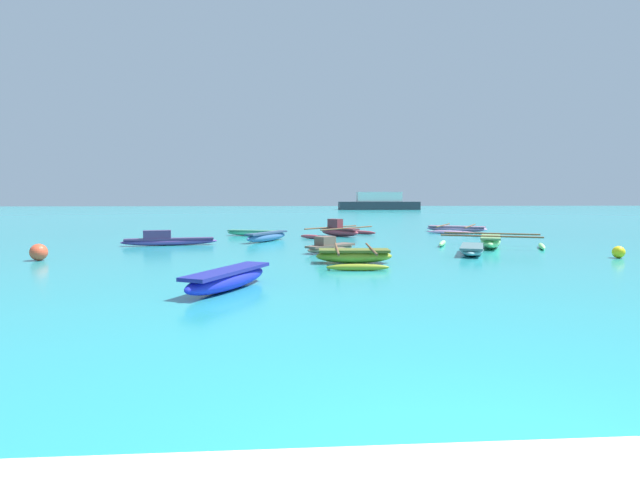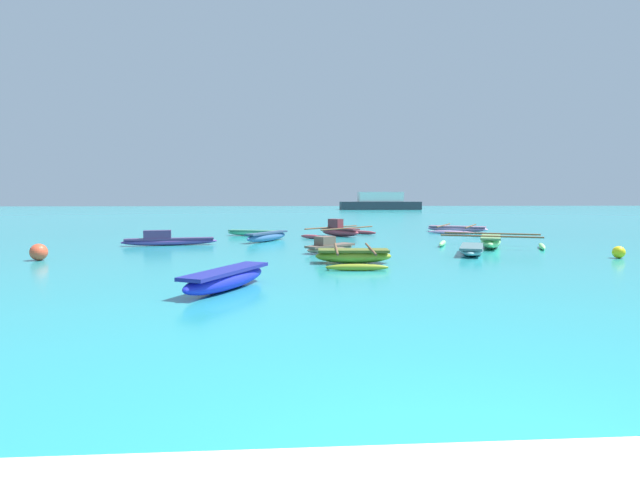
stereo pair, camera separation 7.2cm
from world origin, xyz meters
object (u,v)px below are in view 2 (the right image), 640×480
moored_boat_6 (472,249)px  distant_ferry (380,203)px  moored_boat_1 (353,256)px  moored_boat_3 (226,278)px  mooring_buoy_2 (619,252)px  moored_boat_2 (168,240)px  moored_boat_5 (254,233)px  mooring_buoy_0 (39,252)px  moored_boat_9 (339,231)px  moored_boat_0 (491,241)px  moored_boat_8 (267,236)px  moored_boat_4 (457,229)px  moored_boat_7 (329,247)px

moored_boat_6 → distant_ferry: size_ratio=0.21×
moored_boat_1 → moored_boat_3: size_ratio=1.22×
moored_boat_1 → mooring_buoy_2: 9.19m
mooring_buoy_2 → moored_boat_2: bearing=160.9°
moored_boat_5 → mooring_buoy_0: mooring_buoy_0 is taller
moored_boat_3 → moored_boat_9: (4.16, 15.25, 0.04)m
moored_boat_0 → moored_boat_8: bearing=93.8°
moored_boat_5 → moored_boat_9: size_ratio=0.70×
moored_boat_4 → moored_boat_7: (-8.67, -10.80, 0.03)m
moored_boat_2 → moored_boat_5: moored_boat_2 is taller
moored_boat_6 → moored_boat_1: bearing=136.5°
moored_boat_7 → moored_boat_9: moored_boat_9 is taller
distant_ferry → moored_boat_1: bearing=-101.4°
moored_boat_4 → moored_boat_6: size_ratio=1.80×
moored_boat_1 → moored_boat_2: bearing=142.9°
moored_boat_9 → distant_ferry: bearing=123.1°
mooring_buoy_0 → moored_boat_3: bearing=-40.1°
moored_boat_0 → moored_boat_5: size_ratio=1.49×
distant_ferry → moored_boat_4: bearing=-96.0°
moored_boat_9 → distant_ferry: (13.26, 58.23, 0.93)m
moored_boat_4 → moored_boat_0: bearing=-72.2°
moored_boat_1 → mooring_buoy_0: mooring_buoy_0 is taller
moored_boat_8 → distant_ferry: bearing=14.5°
moored_boat_4 → distant_ferry: 55.54m
moored_boat_2 → moored_boat_6: (11.79, -4.29, -0.04)m
moored_boat_0 → moored_boat_5: 12.27m
moored_boat_2 → moored_boat_7: moored_boat_2 is taller
mooring_buoy_2 → moored_boat_9: bearing=129.4°
moored_boat_8 → distant_ferry: (16.98, 61.14, 0.98)m
moored_boat_4 → mooring_buoy_0: size_ratio=9.16×
moored_boat_7 → mooring_buoy_2: 9.96m
moored_boat_3 → moored_boat_4: bearing=-6.7°
moored_boat_3 → moored_boat_6: (8.03, 6.38, -0.07)m
moored_boat_7 → mooring_buoy_0: size_ratio=3.92×
moored_boat_5 → moored_boat_7: (3.35, -8.32, 0.04)m
moored_boat_4 → distant_ferry: distant_ferry is taller
moored_boat_1 → moored_boat_5: (-3.83, 11.45, -0.05)m
moored_boat_3 → moored_boat_5: 15.78m
moored_boat_7 → moored_boat_8: 5.50m
moored_boat_1 → moored_boat_4: size_ratio=0.72×
moored_boat_2 → moored_boat_1: bearing=-51.9°
moored_boat_8 → moored_boat_7: bearing=-122.7°
moored_boat_5 → moored_boat_6: (8.42, -9.40, 0.01)m
moored_boat_8 → moored_boat_3: bearing=-152.0°
mooring_buoy_0 → distant_ferry: distant_ferry is taller
moored_boat_2 → mooring_buoy_2: moored_boat_2 is taller
moored_boat_2 → moored_boat_5: (3.37, 5.11, -0.05)m
moored_boat_2 → moored_boat_4: moored_boat_2 is taller
moored_boat_0 → moored_boat_3: 13.33m
mooring_buoy_2 → moored_boat_1: bearing=-175.9°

